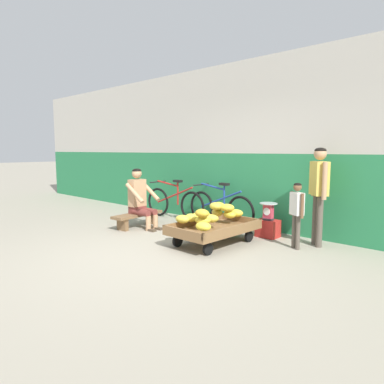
{
  "coord_description": "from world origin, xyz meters",
  "views": [
    {
      "loc": [
        3.69,
        -3.14,
        1.5
      ],
      "look_at": [
        -0.55,
        1.39,
        0.75
      ],
      "focal_mm": 32.86,
      "sensor_mm": 36.0,
      "label": 1
    }
  ],
  "objects": [
    {
      "name": "ground_plane",
      "position": [
        0.0,
        0.0,
        0.0
      ],
      "size": [
        80.0,
        80.0,
        0.0
      ],
      "primitive_type": "plane",
      "color": "gray"
    },
    {
      "name": "back_wall",
      "position": [
        0.0,
        2.64,
        1.59
      ],
      "size": [
        16.0,
        0.3,
        3.17
      ],
      "color": "#287F4C",
      "rests_on": "ground"
    },
    {
      "name": "banana_cart",
      "position": [
        0.22,
        1.09,
        0.24
      ],
      "size": [
        0.86,
        1.45,
        0.36
      ],
      "color": "brown",
      "rests_on": "ground"
    },
    {
      "name": "banana_pile",
      "position": [
        0.11,
        1.12,
        0.46
      ],
      "size": [
        0.84,
        1.4,
        0.26
      ],
      "color": "gold",
      "rests_on": "banana_cart"
    },
    {
      "name": "low_bench",
      "position": [
        -1.68,
        1.05,
        0.2
      ],
      "size": [
        0.41,
        1.12,
        0.27
      ],
      "color": "brown",
      "rests_on": "ground"
    },
    {
      "name": "vendor_seated",
      "position": [
        -1.6,
        1.06,
        0.57
      ],
      "size": [
        0.69,
        0.5,
        1.14
      ],
      "color": "tan",
      "rests_on": "ground"
    },
    {
      "name": "plastic_crate",
      "position": [
        0.59,
        2.09,
        0.15
      ],
      "size": [
        0.36,
        0.28,
        0.3
      ],
      "color": "red",
      "rests_on": "ground"
    },
    {
      "name": "weighing_scale",
      "position": [
        0.59,
        2.08,
        0.45
      ],
      "size": [
        0.3,
        0.3,
        0.29
      ],
      "color": "#28282D",
      "rests_on": "plastic_crate"
    },
    {
      "name": "bicycle_near_left",
      "position": [
        -1.75,
        2.11,
        0.35
      ],
      "size": [
        1.66,
        0.48,
        0.86
      ],
      "color": "black",
      "rests_on": "ground"
    },
    {
      "name": "bicycle_far_left",
      "position": [
        -0.61,
        2.27,
        0.35
      ],
      "size": [
        1.66,
        0.48,
        0.86
      ],
      "color": "black",
      "rests_on": "ground"
    },
    {
      "name": "customer_adult",
      "position": [
        1.44,
        2.12,
        0.95
      ],
      "size": [
        0.37,
        0.37,
        1.53
      ],
      "color": "brown",
      "rests_on": "ground"
    },
    {
      "name": "customer_child",
      "position": [
        1.28,
        1.74,
        0.62
      ],
      "size": [
        0.28,
        0.22,
        1.01
      ],
      "color": "brown",
      "rests_on": "ground"
    }
  ]
}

